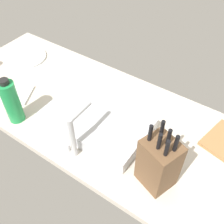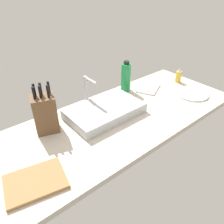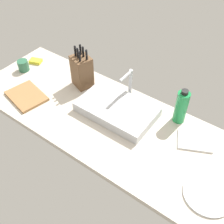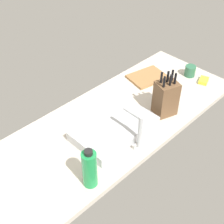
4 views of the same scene
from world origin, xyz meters
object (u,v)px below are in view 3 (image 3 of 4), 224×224
(sink_basin, at_px, (117,109))
(coffee_mug, at_px, (23,66))
(knife_block, at_px, (82,71))
(cutting_board, at_px, (27,96))
(dinner_plate, at_px, (208,194))
(water_bottle, at_px, (181,107))
(dish_sponge, at_px, (36,61))
(dish_towel, at_px, (195,141))
(faucet, at_px, (129,83))

(sink_basin, distance_m, coffee_mug, 0.83)
(knife_block, distance_m, cutting_board, 0.41)
(dinner_plate, relative_size, coffee_mug, 3.02)
(dinner_plate, bearing_deg, cutting_board, -178.42)
(cutting_board, distance_m, water_bottle, 1.02)
(water_bottle, bearing_deg, dinner_plate, -47.34)
(cutting_board, xyz_separation_m, dish_sponge, (-0.25, 0.32, 0.00))
(knife_block, bearing_deg, dish_towel, 18.10)
(dish_towel, height_order, coffee_mug, coffee_mug)
(faucet, xyz_separation_m, cutting_board, (-0.56, -0.40, -0.12))
(cutting_board, relative_size, water_bottle, 1.10)
(coffee_mug, bearing_deg, water_bottle, 10.28)
(cutting_board, height_order, dish_towel, cutting_board)
(dish_towel, bearing_deg, cutting_board, -163.97)
(sink_basin, distance_m, dish_towel, 0.51)
(faucet, relative_size, coffee_mug, 2.74)
(water_bottle, height_order, dinner_plate, water_bottle)
(sink_basin, height_order, faucet, faucet)
(cutting_board, height_order, coffee_mug, coffee_mug)
(cutting_board, bearing_deg, coffee_mug, 141.51)
(dish_sponge, bearing_deg, water_bottle, 4.50)
(dinner_plate, bearing_deg, water_bottle, 132.66)
(faucet, bearing_deg, coffee_mug, -166.16)
(dish_towel, relative_size, coffee_mug, 2.42)
(sink_basin, xyz_separation_m, coffee_mug, (-0.83, -0.04, 0.01))
(coffee_mug, bearing_deg, dish_towel, 4.85)
(water_bottle, distance_m, dish_towel, 0.21)
(water_bottle, relative_size, dish_towel, 1.22)
(water_bottle, relative_size, dish_sponge, 2.65)
(sink_basin, xyz_separation_m, faucet, (-0.02, 0.16, 0.10))
(dish_towel, xyz_separation_m, coffee_mug, (-1.33, -0.11, 0.03))
(dinner_plate, distance_m, coffee_mug, 1.53)
(water_bottle, bearing_deg, cutting_board, -156.07)
(faucet, relative_size, cutting_board, 0.84)
(faucet, relative_size, dinner_plate, 0.91)
(dish_towel, height_order, dish_sponge, dish_sponge)
(sink_basin, distance_m, faucet, 0.19)
(sink_basin, height_order, knife_block, knife_block)
(sink_basin, relative_size, faucet, 2.19)
(faucet, height_order, knife_block, knife_block)
(coffee_mug, height_order, dish_sponge, coffee_mug)
(coffee_mug, xyz_separation_m, dish_sponge, (-0.00, 0.12, -0.03))
(faucet, xyz_separation_m, dish_sponge, (-0.82, -0.08, -0.12))
(cutting_board, relative_size, dish_sponge, 2.93)
(sink_basin, distance_m, water_bottle, 0.39)
(knife_block, height_order, dinner_plate, knife_block)
(water_bottle, distance_m, coffee_mug, 1.20)
(cutting_board, xyz_separation_m, dish_towel, (1.08, 0.31, -0.00))
(sink_basin, relative_size, coffee_mug, 5.99)
(dish_towel, relative_size, dish_sponge, 2.17)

